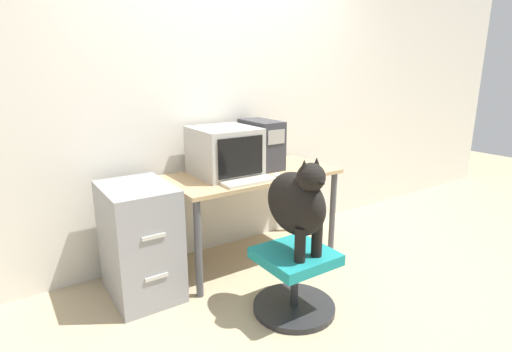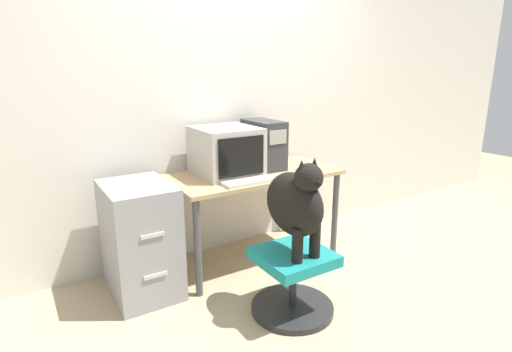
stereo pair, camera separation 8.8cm
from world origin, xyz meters
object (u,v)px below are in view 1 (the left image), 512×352
Objects in this scene: office_chair at (295,280)px; filing_cabinet at (140,241)px; crt_monitor at (225,151)px; keyboard at (249,181)px; pc_tower at (261,144)px; dog at (298,202)px.

filing_cabinet reaches higher than office_chair.
crt_monitor is 1.19× the size of keyboard.
pc_tower reaches higher than filing_cabinet.
filing_cabinet is (-0.76, 0.77, -0.36)m from dog.
pc_tower reaches higher than keyboard.
filing_cabinet is at bearing 163.48° from keyboard.
keyboard is (-0.34, -0.34, -0.18)m from pc_tower.
crt_monitor is 0.78× the size of dog.
pc_tower is 1.23m from filing_cabinet.
keyboard is at bearing 90.13° from dog.
crt_monitor reaches higher than keyboard.
office_chair is 0.86× the size of dog.
office_chair is at bearing 90.00° from dog.
pc_tower is at bearing 45.18° from keyboard.
office_chair is 0.54m from dog.
crt_monitor is 1.19× the size of pc_tower.
filing_cabinet is at bearing 134.60° from dog.
pc_tower reaches higher than crt_monitor.
pc_tower is 0.52× the size of filing_cabinet.
office_chair is 0.68× the size of filing_cabinet.
crt_monitor is 0.90× the size of office_chair.
filing_cabinet is at bearing 134.94° from office_chair.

